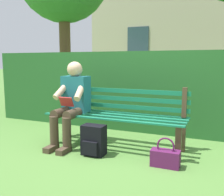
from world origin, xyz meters
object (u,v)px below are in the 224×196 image
at_px(park_bench, 117,114).
at_px(handbag, 165,157).
at_px(person_seated, 72,101).
at_px(backpack, 94,140).

distance_m(park_bench, handbag, 0.98).
height_order(park_bench, handbag, park_bench).
height_order(person_seated, handbag, person_seated).
distance_m(backpack, handbag, 0.92).
bearing_deg(handbag, park_bench, -31.42).
bearing_deg(park_bench, backpack, 73.70).
relative_size(park_bench, backpack, 5.02).
distance_m(park_bench, person_seated, 0.67).
distance_m(person_seated, backpack, 0.71).
bearing_deg(backpack, park_bench, -106.30).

